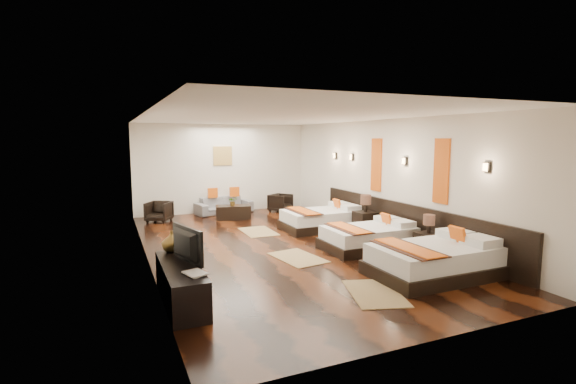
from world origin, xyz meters
name	(u,v)px	position (x,y,z in m)	size (l,w,h in m)	color
floor	(279,246)	(0.00, 0.00, 0.00)	(5.50, 9.50, 0.01)	black
ceiling	(279,117)	(0.00, 0.00, 2.80)	(5.50, 9.50, 0.01)	white
back_wall	(223,168)	(0.00, 4.75, 1.40)	(5.50, 0.01, 2.80)	silver
left_wall	(145,189)	(-2.75, 0.00, 1.40)	(0.01, 9.50, 2.80)	silver
right_wall	(384,178)	(2.75, 0.00, 1.40)	(0.01, 9.50, 2.80)	silver
headboard_panel	(403,223)	(2.71, -0.80, 0.45)	(0.08, 6.60, 0.90)	black
bed_near	(435,260)	(1.70, -2.94, 0.28)	(2.16, 1.36, 0.83)	black
bed_mid	(369,237)	(1.69, -0.98, 0.25)	(1.93, 1.21, 0.74)	black
bed_far	(322,219)	(1.70, 1.16, 0.26)	(2.01, 1.26, 0.77)	black
nightstand_a	(428,242)	(2.44, -1.93, 0.30)	(0.43, 0.43, 0.84)	black
nightstand_b	(365,220)	(2.44, 0.30, 0.34)	(0.49, 0.49, 0.97)	black
jute_mat_near	(375,293)	(0.27, -3.22, 0.01)	(0.75, 1.20, 0.01)	#9A7D4E
jute_mat_mid	(298,258)	(-0.02, -1.02, 0.01)	(0.75, 1.20, 0.01)	#9A7D4E
jute_mat_far	(258,232)	(0.04, 1.50, 0.01)	(0.75, 1.20, 0.01)	#9A7D4E
tv_console	(181,284)	(-2.50, -2.39, 0.28)	(0.50, 1.80, 0.55)	black
tv	(182,245)	(-2.45, -2.26, 0.81)	(0.90, 0.12, 0.52)	black
book	(187,275)	(-2.50, -2.94, 0.57)	(0.24, 0.33, 0.03)	black
figurine	(172,241)	(-2.50, -1.61, 0.72)	(0.32, 0.32, 0.34)	brown
sofa	(224,205)	(-0.06, 4.44, 0.26)	(1.77, 0.69, 0.52)	slate
armchair_left	(159,212)	(-2.11, 3.82, 0.29)	(0.62, 0.64, 0.58)	black
armchair_right	(281,203)	(1.68, 3.99, 0.29)	(0.61, 0.63, 0.57)	black
coffee_table	(233,212)	(-0.06, 3.39, 0.20)	(1.00, 0.50, 0.40)	black
table_plant	(233,201)	(-0.08, 3.37, 0.54)	(0.25, 0.21, 0.28)	#2A5D1F
orange_panel_a	(441,171)	(2.73, -1.90, 1.70)	(0.04, 0.40, 1.30)	#D86014
orange_panel_b	(376,165)	(2.73, 0.30, 1.70)	(0.04, 0.40, 1.30)	#D86014
sconce_near	(487,167)	(2.70, -3.00, 1.85)	(0.07, 0.12, 0.18)	black
sconce_mid	(405,161)	(2.70, -0.80, 1.85)	(0.07, 0.12, 0.18)	black
sconce_far	(352,157)	(2.70, 1.40, 1.85)	(0.07, 0.12, 0.18)	black
sconce_lounge	(335,156)	(2.70, 2.30, 1.85)	(0.07, 0.12, 0.18)	black
gold_artwork	(223,156)	(0.00, 4.73, 1.80)	(0.60, 0.04, 0.60)	#AD873F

